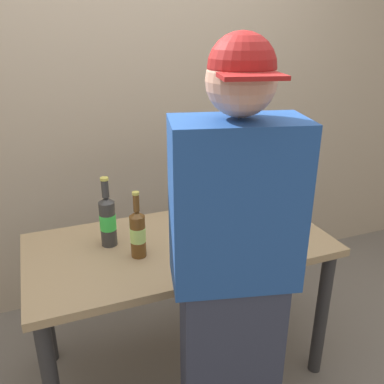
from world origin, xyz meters
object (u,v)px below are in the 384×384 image
at_px(laptop, 234,216).
at_px(beer_bottle_green, 108,220).
at_px(person_figure, 232,285).
at_px(beer_bottle_amber, 138,232).

distance_m(laptop, beer_bottle_green, 0.65).
relative_size(laptop, person_figure, 0.19).
distance_m(beer_bottle_amber, person_figure, 0.55).
height_order(beer_bottle_green, beer_bottle_amber, beer_bottle_green).
bearing_deg(person_figure, laptop, 62.51).
xyz_separation_m(beer_bottle_green, beer_bottle_amber, (0.10, -0.15, -0.01)).
bearing_deg(beer_bottle_green, person_figure, -64.03).
relative_size(laptop, beer_bottle_green, 0.98).
xyz_separation_m(beer_bottle_amber, person_figure, (0.21, -0.50, -0.00)).
distance_m(beer_bottle_green, person_figure, 0.73).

